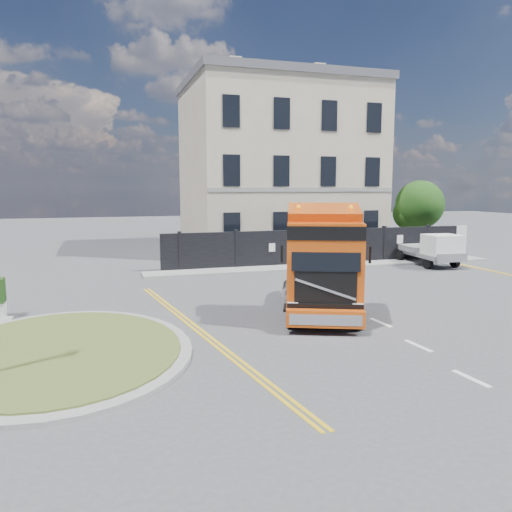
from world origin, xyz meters
name	(u,v)px	position (x,y,z in m)	size (l,w,h in m)	color
ground	(274,309)	(0.00, 0.00, 0.00)	(120.00, 120.00, 0.00)	#424244
traffic_island	(60,351)	(-7.00, -3.00, 0.08)	(6.80, 6.80, 0.17)	gray
hoarding_fence	(330,247)	(6.55, 9.00, 1.00)	(18.80, 0.25, 2.00)	black
georgian_building	(277,167)	(6.00, 16.50, 5.77)	(12.30, 10.30, 12.80)	beige
tree	(417,207)	(14.38, 12.10, 3.05)	(3.20, 3.20, 4.80)	#382619
pavement_far	(328,266)	(6.00, 8.10, 0.06)	(20.00, 1.60, 0.12)	gray
truck	(323,269)	(1.13, -1.61, 1.65)	(4.45, 6.56, 3.69)	black
flatbed_pickup	(436,249)	(11.67, 6.41, 0.98)	(2.16, 4.52, 1.82)	slate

